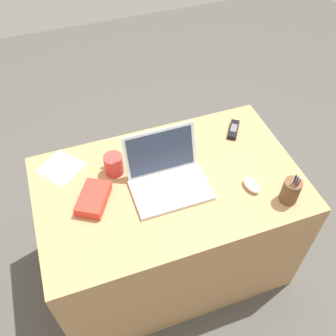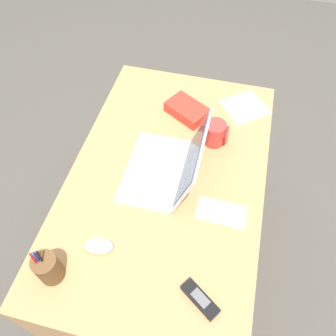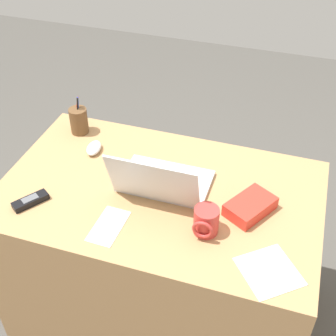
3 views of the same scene
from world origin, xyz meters
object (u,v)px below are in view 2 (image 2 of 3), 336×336
at_px(laptop, 166,167).
at_px(computer_mouse, 99,246).
at_px(coffee_mug_white, 216,133).
at_px(pen_holder, 48,268).
at_px(cordless_phone, 200,299).
at_px(snack_bag, 187,110).

height_order(laptop, computer_mouse, laptop).
xyz_separation_m(coffee_mug_white, pen_holder, (0.69, -0.42, 0.01)).
height_order(laptop, coffee_mug_white, laptop).
bearing_deg(laptop, pen_holder, -28.84).
bearing_deg(pen_holder, cordless_phone, 94.11).
distance_m(cordless_phone, pen_holder, 0.48).
distance_m(computer_mouse, coffee_mug_white, 0.64).
xyz_separation_m(laptop, computer_mouse, (0.35, -0.15, -0.03)).
height_order(computer_mouse, snack_bag, snack_bag).
bearing_deg(computer_mouse, snack_bag, 158.27).
relative_size(laptop, cordless_phone, 2.57).
distance_m(computer_mouse, pen_holder, 0.17).
relative_size(coffee_mug_white, snack_bag, 0.56).
xyz_separation_m(laptop, coffee_mug_white, (-0.21, 0.16, 0.00)).
xyz_separation_m(laptop, snack_bag, (-0.34, 0.01, -0.02)).
distance_m(pen_holder, snack_bag, 0.86).
bearing_deg(cordless_phone, snack_bag, -165.11).
bearing_deg(cordless_phone, computer_mouse, -103.51).
relative_size(laptop, computer_mouse, 3.49).
distance_m(laptop, computer_mouse, 0.38).
distance_m(laptop, snack_bag, 0.34).
relative_size(coffee_mug_white, cordless_phone, 0.76).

